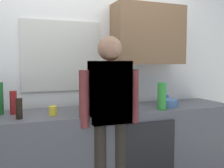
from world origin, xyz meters
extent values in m
cube|color=#4C4C51|center=(0.00, 0.30, 0.44)|extent=(3.04, 0.64, 0.88)
cube|color=black|center=(0.39, -0.03, 0.40)|extent=(0.56, 0.02, 0.80)
cube|color=white|center=(0.00, 0.73, 1.30)|extent=(4.64, 0.10, 2.60)
cube|color=beige|center=(-0.30, 0.67, 1.43)|extent=(0.86, 0.02, 0.76)
cube|color=#8CA5C6|center=(-0.30, 0.67, 1.43)|extent=(0.80, 0.02, 0.70)
cube|color=brown|center=(0.68, 0.52, 1.68)|extent=(0.84, 0.32, 0.68)
cylinder|color=black|center=(-0.77, 0.16, 0.97)|extent=(0.06, 0.06, 0.18)
cylinder|color=olive|center=(-0.13, 0.33, 1.01)|extent=(0.06, 0.06, 0.25)
cylinder|color=maroon|center=(-0.81, 0.39, 0.99)|extent=(0.06, 0.06, 0.22)
cylinder|color=#2D8C33|center=(0.59, 0.07, 1.02)|extent=(0.09, 0.09, 0.28)
cylinder|color=white|center=(0.35, 0.53, 0.93)|extent=(0.08, 0.08, 0.09)
cylinder|color=yellow|center=(-0.48, 0.20, 0.93)|extent=(0.07, 0.07, 0.08)
cylinder|color=#3351B2|center=(0.85, 0.41, 0.93)|extent=(0.08, 0.08, 0.10)
cylinder|color=#4C72A5|center=(0.76, 0.22, 0.92)|extent=(0.22, 0.22, 0.08)
cylinder|color=#9E5638|center=(-0.05, 0.20, 0.93)|extent=(0.10, 0.10, 0.09)
sphere|color=#2D7233|center=(-0.05, 0.20, 1.04)|extent=(0.15, 0.15, 0.15)
cylinder|color=black|center=(-0.10, 0.00, 0.41)|extent=(0.12, 0.12, 0.82)
cylinder|color=black|center=(0.10, 0.00, 0.41)|extent=(0.12, 0.12, 0.82)
cube|color=#262633|center=(0.00, 0.00, 1.10)|extent=(0.36, 0.20, 0.56)
sphere|color=#D8AD8C|center=(0.00, 0.00, 1.49)|extent=(0.22, 0.22, 0.22)
cylinder|color=#262633|center=(-0.24, 0.00, 1.05)|extent=(0.09, 0.09, 0.50)
cylinder|color=#262633|center=(0.24, 0.00, 1.05)|extent=(0.09, 0.09, 0.50)
cylinder|color=brown|center=(-0.10, 0.00, 0.41)|extent=(0.12, 0.12, 0.82)
cylinder|color=brown|center=(0.10, 0.00, 0.41)|extent=(0.12, 0.12, 0.82)
cube|color=#D85959|center=(0.00, 0.00, 1.10)|extent=(0.36, 0.20, 0.56)
sphere|color=#D8AD8C|center=(0.00, 0.00, 1.49)|extent=(0.22, 0.22, 0.22)
cylinder|color=#D85959|center=(-0.24, 0.00, 1.05)|extent=(0.09, 0.09, 0.50)
cylinder|color=#D85959|center=(0.24, 0.00, 1.05)|extent=(0.09, 0.09, 0.50)
camera|label=1|loc=(-0.84, -2.17, 1.37)|focal=41.74mm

